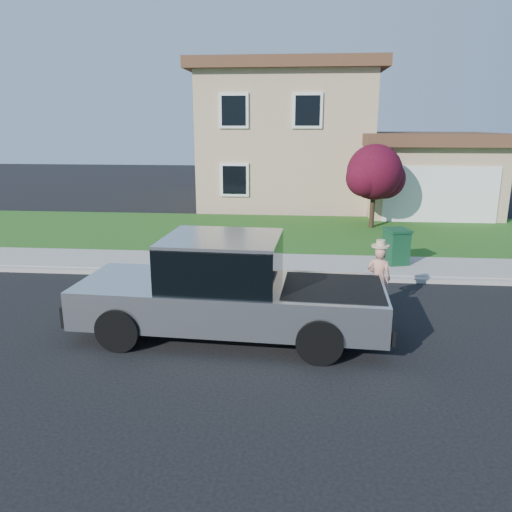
{
  "coord_description": "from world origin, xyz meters",
  "views": [
    {
      "loc": [
        0.83,
        -9.98,
        4.06
      ],
      "look_at": [
        -0.15,
        0.72,
        1.2
      ],
      "focal_mm": 35.0,
      "sensor_mm": 36.0,
      "label": 1
    }
  ],
  "objects": [
    {
      "name": "sidewalk",
      "position": [
        1.0,
        4.0,
        0.07
      ],
      "size": [
        40.0,
        2.0,
        0.15
      ],
      "primitive_type": "cube",
      "color": "gray",
      "rests_on": "ground"
    },
    {
      "name": "ornamental_tree",
      "position": [
        3.63,
        9.63,
        2.16
      ],
      "size": [
        2.35,
        2.12,
        3.22
      ],
      "color": "black",
      "rests_on": "lawn"
    },
    {
      "name": "ground",
      "position": [
        0.0,
        0.0,
        0.0
      ],
      "size": [
        80.0,
        80.0,
        0.0
      ],
      "primitive_type": "plane",
      "color": "black",
      "rests_on": "ground"
    },
    {
      "name": "house",
      "position": [
        1.31,
        16.38,
        3.17
      ],
      "size": [
        14.0,
        11.3,
        6.85
      ],
      "color": "tan",
      "rests_on": "ground"
    },
    {
      "name": "pickup_truck",
      "position": [
        -0.53,
        -0.9,
        0.93
      ],
      "size": [
        6.15,
        2.49,
        1.99
      ],
      "rotation": [
        0.0,
        0.0,
        -0.05
      ],
      "color": "black",
      "rests_on": "ground"
    },
    {
      "name": "trash_bin",
      "position": [
        3.57,
        4.2,
        0.66
      ],
      "size": [
        0.8,
        0.87,
        1.01
      ],
      "rotation": [
        0.0,
        0.0,
        0.3
      ],
      "color": "#103C20",
      "rests_on": "sidewalk"
    },
    {
      "name": "lawn",
      "position": [
        1.0,
        8.5,
        0.05
      ],
      "size": [
        40.0,
        7.0,
        0.1
      ],
      "primitive_type": "cube",
      "color": "#1A4413",
      "rests_on": "ground"
    },
    {
      "name": "curb",
      "position": [
        1.0,
        2.9,
        0.06
      ],
      "size": [
        40.0,
        0.2,
        0.12
      ],
      "primitive_type": "cube",
      "color": "gray",
      "rests_on": "ground"
    },
    {
      "name": "woman",
      "position": [
        2.58,
        0.8,
        0.76
      ],
      "size": [
        0.61,
        0.48,
        1.61
      ],
      "rotation": [
        0.0,
        0.0,
        2.86
      ],
      "color": "tan",
      "rests_on": "ground"
    }
  ]
}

